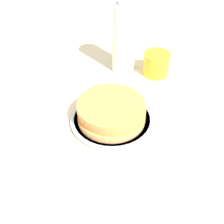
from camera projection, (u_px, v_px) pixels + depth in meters
ground_plane at (125, 125)px, 0.83m from camera, size 4.00×4.00×0.00m
plate at (112, 119)px, 0.83m from camera, size 0.22×0.22×0.01m
pancake_stack at (111, 111)px, 0.81m from camera, size 0.18×0.18×0.05m
juice_glass at (156, 64)px, 0.98m from camera, size 0.08×0.08×0.07m
water_bottle_near at (124, 38)px, 0.95m from camera, size 0.07×0.07×0.23m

